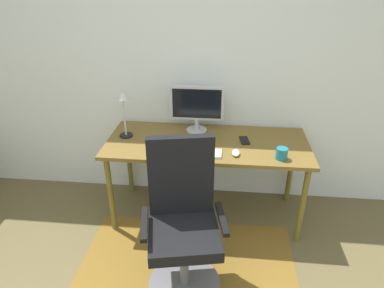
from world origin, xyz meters
The scene contains 10 objects.
wall_back centered at (0.00, 2.20, 1.30)m, with size 6.00×0.10×2.60m, color silver.
area_rug centered at (0.19, 1.05, 0.00)m, with size 1.60×1.20×0.01m, color brown.
desk centered at (0.28, 1.78, 0.66)m, with size 1.64×0.69×0.73m.
monitor centered at (0.18, 1.99, 0.96)m, with size 0.45×0.18×0.40m.
keyboard centered at (0.19, 1.57, 0.74)m, with size 0.43×0.13×0.02m, color white.
computer_mouse centered at (0.51, 1.58, 0.74)m, with size 0.06×0.10×0.03m, color white.
coffee_cup centered at (0.85, 1.56, 0.77)m, with size 0.09×0.09×0.09m, color #1D7186.
cell_phone centered at (0.58, 1.83, 0.73)m, with size 0.07×0.14×0.01m, color black.
desk_lamp centered at (-0.40, 1.82, 0.99)m, with size 0.11×0.11×0.39m.
office_chair centered at (0.18, 1.01, 0.45)m, with size 0.58×0.53×1.08m.
Camera 1 is at (0.41, -0.72, 1.98)m, focal length 32.06 mm.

